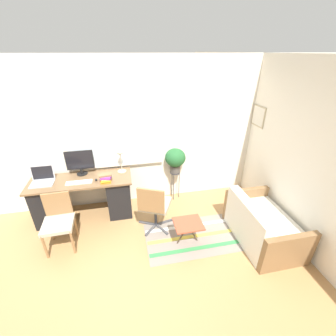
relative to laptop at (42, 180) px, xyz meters
The scene contains 17 objects.
ground_plane 1.58m from the laptop, 14.21° to the right, with size 14.00×14.00×0.00m, color tan.
wall_back_with_window 1.44m from the laptop, 15.70° to the left, with size 9.00×0.12×2.70m.
wall_right_with_picture 3.97m from the laptop, ahead, with size 0.08×9.00×2.70m.
desk 0.73m from the laptop, ahead, with size 1.70×0.62×0.77m.
laptop is the anchor object (origin of this frame).
monitor 0.65m from the laptop, 16.26° to the left, with size 0.47×0.18×0.45m.
keyboard 0.61m from the laptop, 12.72° to the right, with size 0.42×0.12×0.02m.
mouse 0.87m from the laptop, ahead, with size 0.04×0.07×0.03m.
desk_lamp 1.33m from the laptop, ahead, with size 0.15×0.15×0.42m.
book_stack 1.05m from the laptop, 10.66° to the right, with size 0.22×0.18×0.15m.
desk_chair_wooden 0.81m from the laptop, 65.03° to the right, with size 0.45×0.46×0.85m.
office_chair_swivel 1.91m from the laptop, 19.14° to the right, with size 0.62×0.64×0.90m.
couch_loveseat 3.65m from the laptop, 19.44° to the right, with size 0.79×1.25×0.73m.
plant_stand 2.35m from the laptop, ahead, with size 0.21×0.21×0.61m.
potted_plant 2.33m from the laptop, ahead, with size 0.39×0.39×0.48m.
floor_rug_striped 2.67m from the laptop, 21.96° to the right, with size 1.54×0.89×0.01m.
folding_stool 2.51m from the laptop, 24.89° to the right, with size 0.44×0.37×0.39m.
Camera 1 is at (0.09, -3.24, 2.73)m, focal length 24.00 mm.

